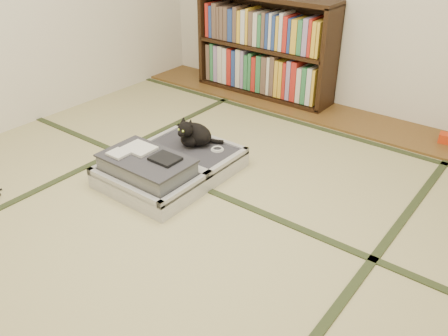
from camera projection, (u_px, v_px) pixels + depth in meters
The scene contains 7 objects.
floor at pixel (180, 227), 2.74m from camera, with size 4.50×4.50×0.00m, color tan.
wood_strip at pixel (335, 116), 4.11m from camera, with size 4.00×0.50×0.02m, color brown.
tatami_borders at pixel (231, 190), 3.08m from camera, with size 4.00×4.50×0.01m.
bookcase at pixel (265, 48), 4.37m from camera, with size 1.35×0.31×0.92m.
suitcase at pixel (167, 167), 3.17m from camera, with size 0.66×0.88×0.26m.
cat at pixel (193, 134), 3.32m from camera, with size 0.29×0.30×0.24m.
cable_coil at pixel (217, 149), 3.29m from camera, with size 0.09×0.09×0.02m.
Camera 1 is at (1.55, -1.60, 1.65)m, focal length 38.00 mm.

